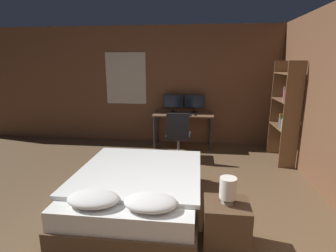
% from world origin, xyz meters
% --- Properties ---
extents(wall_back, '(12.00, 0.08, 2.70)m').
position_xyz_m(wall_back, '(-0.02, 4.31, 1.35)').
color(wall_back, brown).
rests_on(wall_back, ground_plane).
extents(bed, '(1.61, 1.96, 0.57)m').
position_xyz_m(bed, '(-0.45, 1.23, 0.25)').
color(bed, brown).
rests_on(bed, ground_plane).
extents(nightstand, '(0.46, 0.41, 0.49)m').
position_xyz_m(nightstand, '(0.62, 0.62, 0.25)').
color(nightstand, brown).
rests_on(nightstand, ground_plane).
extents(bedside_lamp, '(0.17, 0.17, 0.28)m').
position_xyz_m(bedside_lamp, '(0.62, 0.62, 0.66)').
color(bedside_lamp, gray).
rests_on(bedside_lamp, nightstand).
extents(desk, '(1.34, 0.59, 0.76)m').
position_xyz_m(desk, '(-0.03, 3.94, 0.66)').
color(desk, '#846042').
rests_on(desk, ground_plane).
extents(monitor_left, '(0.45, 0.16, 0.41)m').
position_xyz_m(monitor_left, '(-0.27, 4.13, 1.00)').
color(monitor_left, black).
rests_on(monitor_left, desk).
extents(monitor_right, '(0.45, 0.16, 0.41)m').
position_xyz_m(monitor_right, '(0.21, 4.13, 1.00)').
color(monitor_right, black).
rests_on(monitor_right, desk).
extents(keyboard, '(0.36, 0.13, 0.02)m').
position_xyz_m(keyboard, '(-0.03, 3.76, 0.77)').
color(keyboard, black).
rests_on(keyboard, desk).
extents(computer_mouse, '(0.07, 0.05, 0.04)m').
position_xyz_m(computer_mouse, '(0.24, 3.76, 0.78)').
color(computer_mouse, black).
rests_on(computer_mouse, desk).
extents(office_chair, '(0.52, 0.52, 0.95)m').
position_xyz_m(office_chair, '(-0.08, 3.17, 0.39)').
color(office_chair, black).
rests_on(office_chair, ground_plane).
extents(bookshelf, '(0.30, 0.86, 1.92)m').
position_xyz_m(bookshelf, '(1.94, 3.21, 1.03)').
color(bookshelf, brown).
rests_on(bookshelf, ground_plane).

